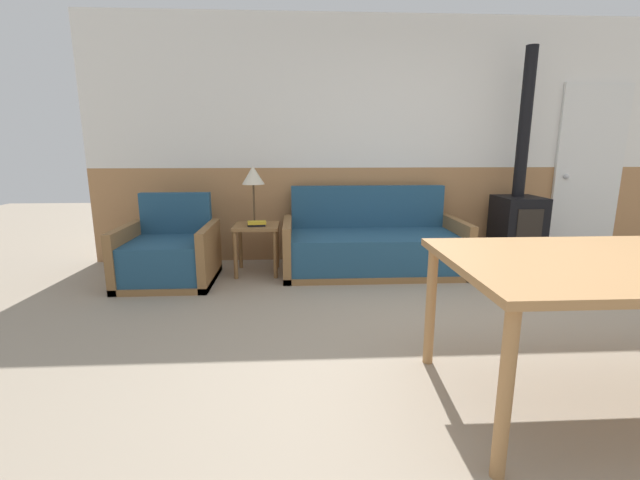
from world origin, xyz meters
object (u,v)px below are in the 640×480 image
object	(u,v)px
couch	(372,247)
wood_stove	(518,214)
table_lamp	(253,177)
armchair	(169,256)
side_table	(257,234)

from	to	relation	value
couch	wood_stove	bearing A→B (deg)	4.30
couch	wood_stove	size ratio (longest dim) A/B	0.81
table_lamp	couch	bearing A→B (deg)	-3.49
table_lamp	wood_stove	size ratio (longest dim) A/B	0.26
armchair	table_lamp	world-z (taller)	table_lamp
couch	table_lamp	distance (m)	1.45
couch	armchair	world-z (taller)	couch
couch	wood_stove	distance (m)	1.66
side_table	table_lamp	distance (m)	0.59
side_table	table_lamp	xyz separation A→B (m)	(-0.02, 0.08, 0.58)
table_lamp	wood_stove	world-z (taller)	wood_stove
couch	table_lamp	world-z (taller)	table_lamp
armchair	table_lamp	bearing A→B (deg)	9.43
armchair	wood_stove	world-z (taller)	wood_stove
table_lamp	wood_stove	bearing A→B (deg)	0.93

